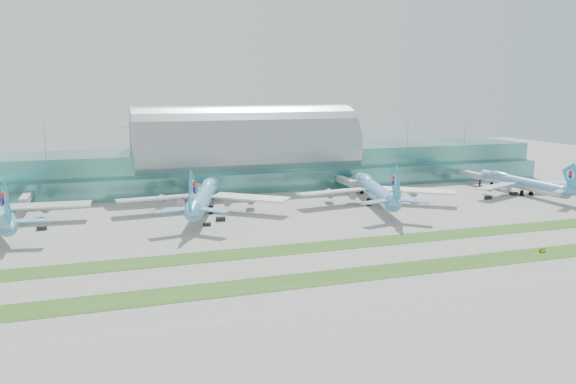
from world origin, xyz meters
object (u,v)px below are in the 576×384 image
object	(u,v)px
terminal	(246,159)
airliner_c	(374,188)
airliner_d	(521,182)
taxiway_sign_east	(542,251)
airliner_b	(204,195)

from	to	relation	value
terminal	airliner_c	distance (m)	80.31
airliner_d	taxiway_sign_east	xyz separation A→B (m)	(-65.13, -86.56, -5.45)
airliner_b	taxiway_sign_east	distance (m)	133.60
terminal	airliner_d	xyz separation A→B (m)	(124.47, -68.87, -8.20)
airliner_b	taxiway_sign_east	world-z (taller)	airliner_b
terminal	airliner_d	bearing A→B (deg)	-28.96
airliner_b	airliner_d	bearing A→B (deg)	13.05
airliner_c	taxiway_sign_east	bearing A→B (deg)	-66.31
airliner_c	taxiway_sign_east	distance (m)	89.99
airliner_b	airliner_d	distance (m)	157.88
airliner_b	airliner_d	world-z (taller)	airliner_b
airliner_b	airliner_c	distance (m)	77.11
terminal	airliner_b	distance (m)	68.22
airliner_d	airliner_c	bearing A→B (deg)	177.77
terminal	taxiway_sign_east	distance (m)	166.93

